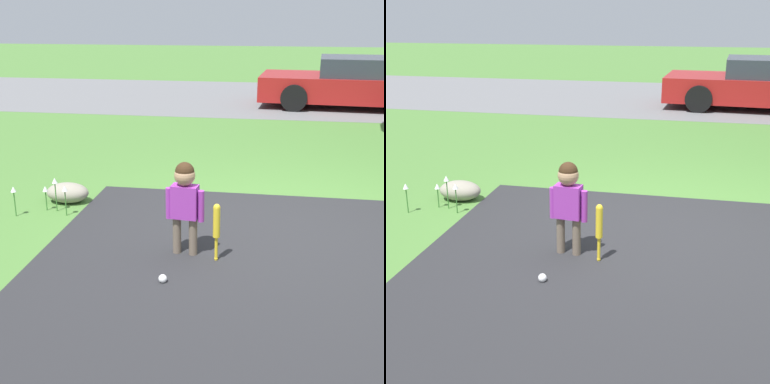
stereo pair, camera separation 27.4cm
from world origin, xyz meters
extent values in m
plane|color=#477533|center=(0.00, 0.00, 0.00)|extent=(60.00, 60.00, 0.00)
cube|color=#262628|center=(-0.29, -2.50, 0.00)|extent=(3.92, 7.00, 0.01)
cube|color=slate|center=(0.00, 8.80, 0.00)|extent=(40.00, 6.00, 0.01)
cylinder|color=#6B5B4C|center=(-0.98, -0.80, 0.18)|extent=(0.08, 0.08, 0.36)
cylinder|color=#6B5B4C|center=(-0.83, -0.81, 0.18)|extent=(0.08, 0.08, 0.36)
cube|color=purple|center=(-0.91, -0.80, 0.51)|extent=(0.25, 0.16, 0.31)
cylinder|color=purple|center=(-1.06, -0.79, 0.48)|extent=(0.06, 0.06, 0.29)
cylinder|color=purple|center=(-0.76, -0.82, 0.48)|extent=(0.06, 0.06, 0.29)
sphere|color=tan|center=(-0.91, -0.80, 0.76)|extent=(0.19, 0.19, 0.19)
sphere|color=#382314|center=(-0.91, -0.80, 0.79)|extent=(0.17, 0.17, 0.17)
sphere|color=yellow|center=(-0.61, -0.90, 0.02)|extent=(0.03, 0.03, 0.03)
cylinder|color=yellow|center=(-0.61, -0.90, 0.12)|extent=(0.03, 0.03, 0.23)
cylinder|color=yellow|center=(-0.61, -0.90, 0.37)|extent=(0.06, 0.06, 0.28)
sphere|color=yellow|center=(-0.61, -0.90, 0.51)|extent=(0.06, 0.06, 0.06)
sphere|color=white|center=(-0.99, -1.38, 0.04)|extent=(0.07, 0.07, 0.07)
cube|color=maroon|center=(1.61, 7.69, 0.44)|extent=(4.45, 2.16, 0.56)
cube|color=#2D333D|center=(1.82, 7.67, 0.93)|extent=(2.19, 1.77, 0.42)
cylinder|color=black|center=(0.20, 6.86, 0.30)|extent=(0.60, 0.22, 0.59)
cylinder|color=black|center=(0.34, 8.71, 0.30)|extent=(0.60, 0.22, 0.59)
cylinder|color=#38702D|center=(-2.64, 0.06, 0.11)|extent=(0.01, 0.01, 0.23)
cone|color=silver|center=(-2.64, 0.06, 0.26)|extent=(0.06, 0.06, 0.06)
cylinder|color=#38702D|center=(-2.36, -0.06, 0.14)|extent=(0.01, 0.01, 0.28)
cone|color=silver|center=(-2.36, -0.06, 0.31)|extent=(0.06, 0.06, 0.06)
cylinder|color=#38702D|center=(-2.52, 0.06, 0.17)|extent=(0.01, 0.01, 0.33)
cone|color=silver|center=(-2.52, 0.06, 0.36)|extent=(0.06, 0.06, 0.06)
cylinder|color=#38702D|center=(-2.90, -0.16, 0.14)|extent=(0.01, 0.01, 0.28)
cone|color=silver|center=(-2.90, -0.16, 0.31)|extent=(0.06, 0.06, 0.06)
ellipsoid|color=gray|center=(-2.51, 0.37, 0.12)|extent=(0.50, 0.35, 0.23)
camera|label=1|loc=(-0.12, -5.24, 2.14)|focal=50.00mm
camera|label=2|loc=(0.15, -5.19, 2.14)|focal=50.00mm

